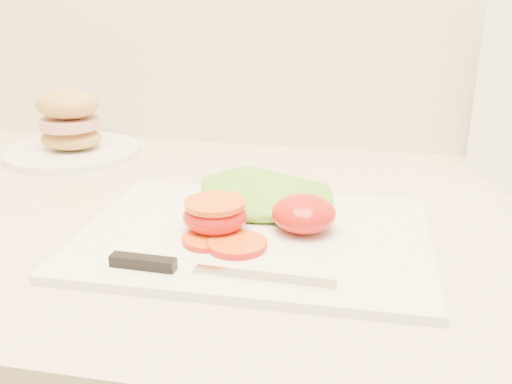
# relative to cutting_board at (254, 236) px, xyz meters

# --- Properties ---
(cutting_board) EXTENTS (0.39, 0.29, 0.01)m
(cutting_board) POSITION_rel_cutting_board_xyz_m (0.00, 0.00, 0.00)
(cutting_board) COLOR white
(cutting_board) RESTS_ON counter
(tomato_half_dome) EXTENTS (0.07, 0.07, 0.04)m
(tomato_half_dome) POSITION_rel_cutting_board_xyz_m (0.05, 0.02, 0.03)
(tomato_half_dome) COLOR red
(tomato_half_dome) RESTS_ON cutting_board
(tomato_half_cut) EXTENTS (0.07, 0.07, 0.04)m
(tomato_half_cut) POSITION_rel_cutting_board_xyz_m (-0.04, -0.01, 0.03)
(tomato_half_cut) COLOR red
(tomato_half_cut) RESTS_ON cutting_board
(tomato_slice_0) EXTENTS (0.06, 0.06, 0.01)m
(tomato_slice_0) POSITION_rel_cutting_board_xyz_m (-0.01, -0.04, 0.01)
(tomato_slice_0) COLOR #EA580A
(tomato_slice_0) RESTS_ON cutting_board
(tomato_slice_1) EXTENTS (0.06, 0.06, 0.01)m
(tomato_slice_1) POSITION_rel_cutting_board_xyz_m (-0.04, -0.03, 0.01)
(tomato_slice_1) COLOR #EA580A
(tomato_slice_1) RESTS_ON cutting_board
(lettuce_leaf_0) EXTENTS (0.20, 0.18, 0.03)m
(lettuce_leaf_0) POSITION_rel_cutting_board_xyz_m (-0.02, 0.08, 0.02)
(lettuce_leaf_0) COLOR #73BD32
(lettuce_leaf_0) RESTS_ON cutting_board
(lettuce_leaf_1) EXTENTS (0.14, 0.14, 0.03)m
(lettuce_leaf_1) POSITION_rel_cutting_board_xyz_m (0.03, 0.09, 0.02)
(lettuce_leaf_1) COLOR #73BD32
(lettuce_leaf_1) RESTS_ON cutting_board
(knife) EXTENTS (0.22, 0.02, 0.01)m
(knife) POSITION_rel_cutting_board_xyz_m (-0.04, -0.10, 0.01)
(knife) COLOR silver
(knife) RESTS_ON cutting_board
(sandwich_plate) EXTENTS (0.22, 0.22, 0.11)m
(sandwich_plate) POSITION_rel_cutting_board_xyz_m (-0.37, 0.27, 0.03)
(sandwich_plate) COLOR white
(sandwich_plate) RESTS_ON counter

